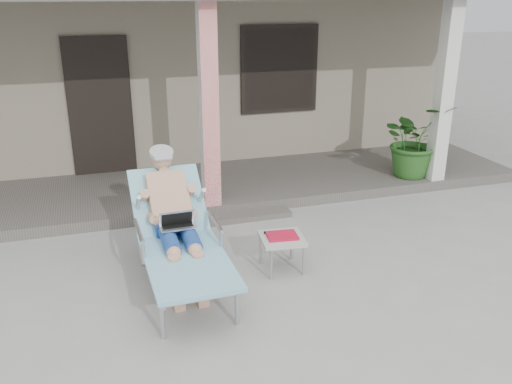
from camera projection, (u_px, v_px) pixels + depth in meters
name	position (u px, v px, depth m)	size (l,w,h in m)	color
ground	(259.00, 291.00, 5.50)	(60.00, 60.00, 0.00)	#9E9E99
house	(161.00, 55.00, 10.73)	(10.40, 5.40, 3.30)	gray
porch_deck	(199.00, 188.00, 8.16)	(10.00, 2.00, 0.15)	#605B56
porch_step	(217.00, 219.00, 7.14)	(2.00, 0.30, 0.07)	#605B56
lounger	(175.00, 205.00, 5.48)	(0.83, 2.09, 1.35)	#B7B7BC
side_table	(282.00, 240.00, 5.83)	(0.51, 0.51, 0.41)	#B5B4B0
potted_palm	(414.00, 140.00, 8.30)	(1.02, 0.88, 1.13)	#26591E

